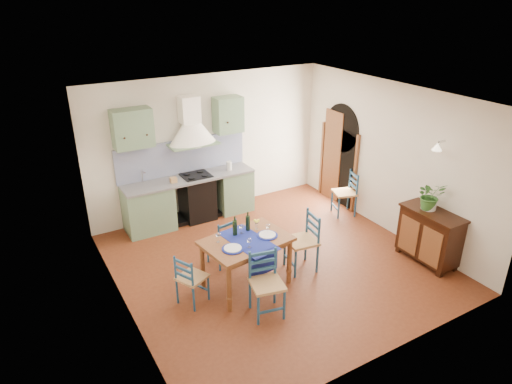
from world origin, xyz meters
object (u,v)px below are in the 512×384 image
chair_near (266,283)px  dining_table (247,245)px  potted_plant (430,196)px  sideboard (429,235)px

chair_near → dining_table: bearing=83.2°
dining_table → potted_plant: 3.13m
chair_near → potted_plant: (3.07, -0.10, 0.68)m
dining_table → potted_plant: bearing=-15.1°
dining_table → potted_plant: potted_plant is taller
sideboard → chair_near: bearing=175.9°
dining_table → potted_plant: (2.99, -0.81, 0.45)m
dining_table → potted_plant: size_ratio=2.87×
chair_near → sideboard: size_ratio=0.91×
chair_near → sideboard: bearing=-4.1°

